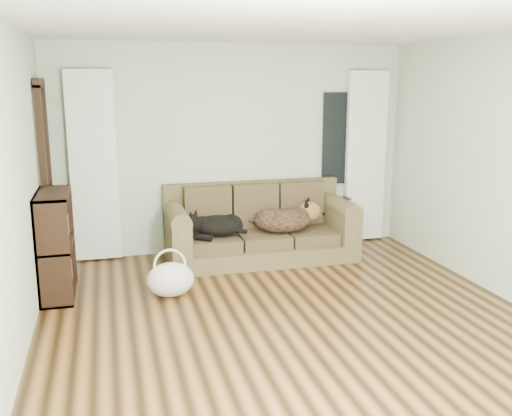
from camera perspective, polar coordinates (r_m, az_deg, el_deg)
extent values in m
plane|color=black|center=(5.23, 3.83, -11.57)|extent=(5.00, 5.00, 0.00)
plane|color=white|center=(4.80, 4.30, 18.05)|extent=(5.00, 5.00, 0.00)
cube|color=#B5C1AC|center=(7.24, -2.36, 5.90)|extent=(4.50, 0.04, 2.60)
cube|color=#B5C1AC|center=(4.65, -23.22, 1.15)|extent=(0.04, 5.00, 2.60)
cube|color=white|center=(7.01, -15.93, 3.98)|extent=(0.55, 0.08, 2.25)
cube|color=white|center=(7.77, 10.91, 5.03)|extent=(0.55, 0.08, 2.25)
cube|color=black|center=(7.64, 8.44, 6.89)|extent=(0.50, 0.03, 1.20)
cube|color=black|center=(6.69, -20.20, 2.43)|extent=(0.07, 0.60, 2.10)
cube|color=brown|center=(6.94, 0.47, -1.51)|extent=(2.26, 0.98, 0.93)
ellipsoid|color=black|center=(6.74, -4.09, -1.72)|extent=(0.68, 0.55, 0.25)
ellipsoid|color=black|center=(6.93, 2.99, -1.20)|extent=(0.79, 0.62, 0.31)
cube|color=black|center=(7.11, 9.11, 0.97)|extent=(0.07, 0.19, 0.02)
ellipsoid|color=beige|center=(5.88, -8.55, -7.23)|extent=(0.58, 0.52, 0.35)
cube|color=black|center=(6.11, -19.35, -3.71)|extent=(0.38, 0.87, 1.06)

